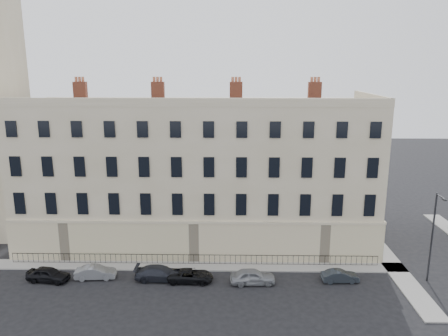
{
  "coord_description": "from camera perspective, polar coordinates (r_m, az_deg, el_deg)",
  "views": [
    {
      "loc": [
        -2.36,
        -33.11,
        18.7
      ],
      "look_at": [
        -3.19,
        10.0,
        8.46
      ],
      "focal_mm": 35.0,
      "sensor_mm": 36.0,
      "label": 1
    }
  ],
  "objects": [
    {
      "name": "ground",
      "position": [
        38.1,
        4.69,
        -16.09
      ],
      "size": [
        160.0,
        160.0,
        0.0
      ],
      "primitive_type": "plane",
      "color": "black",
      "rests_on": "ground"
    },
    {
      "name": "terrace",
      "position": [
        46.59,
        -3.37,
        -0.59
      ],
      "size": [
        36.22,
        12.22,
        17.0
      ],
      "color": "tan",
      "rests_on": "ground"
    },
    {
      "name": "pavement_terrace",
      "position": [
        43.1,
        -9.44,
        -12.46
      ],
      "size": [
        48.0,
        2.0,
        0.12
      ],
      "primitive_type": "cube",
      "color": "gray",
      "rests_on": "ground"
    },
    {
      "name": "pavement_east_return",
      "position": [
        47.68,
        20.15,
        -10.53
      ],
      "size": [
        2.0,
        24.0,
        0.12
      ],
      "primitive_type": "cube",
      "color": "gray",
      "rests_on": "ground"
    },
    {
      "name": "railings",
      "position": [
        42.72,
        -3.98,
        -11.82
      ],
      "size": [
        35.0,
        0.04,
        0.96
      ],
      "color": "black",
      "rests_on": "ground"
    },
    {
      "name": "car_a",
      "position": [
        42.61,
        -21.98,
        -12.76
      ],
      "size": [
        3.96,
        2.04,
        1.29
      ],
      "primitive_type": "imported",
      "rotation": [
        0.0,
        0.0,
        1.43
      ],
      "color": "black",
      "rests_on": "ground"
    },
    {
      "name": "car_b",
      "position": [
        41.74,
        -16.42,
        -12.94
      ],
      "size": [
        3.7,
        1.6,
        1.18
      ],
      "primitive_type": "imported",
      "rotation": [
        0.0,
        0.0,
        1.67
      ],
      "color": "slate",
      "rests_on": "ground"
    },
    {
      "name": "car_c",
      "position": [
        40.29,
        -8.37,
        -13.43
      ],
      "size": [
        4.43,
        1.84,
        1.28
      ],
      "primitive_type": "imported",
      "rotation": [
        0.0,
        0.0,
        1.56
      ],
      "color": "#21232C",
      "rests_on": "ground"
    },
    {
      "name": "car_d",
      "position": [
        39.76,
        -4.43,
        -13.83
      ],
      "size": [
        4.05,
        1.9,
        1.12
      ],
      "primitive_type": "imported",
      "rotation": [
        0.0,
        0.0,
        1.56
      ],
      "color": "black",
      "rests_on": "ground"
    },
    {
      "name": "car_e",
      "position": [
        39.34,
        3.76,
        -13.95
      ],
      "size": [
        4.06,
        1.86,
        1.35
      ],
      "primitive_type": "imported",
      "rotation": [
        0.0,
        0.0,
        1.64
      ],
      "color": "gray",
      "rests_on": "ground"
    },
    {
      "name": "car_f",
      "position": [
        40.91,
        14.91,
        -13.49
      ],
      "size": [
        3.32,
        1.34,
        1.07
      ],
      "primitive_type": "imported",
      "rotation": [
        0.0,
        0.0,
        1.63
      ],
      "color": "#23282E",
      "rests_on": "ground"
    },
    {
      "name": "streetlamp",
      "position": [
        42.08,
        25.63,
        -7.73
      ],
      "size": [
        0.23,
        1.76,
        8.14
      ],
      "rotation": [
        0.0,
        0.0,
        0.04
      ],
      "color": "#2A2B2F",
      "rests_on": "ground"
    }
  ]
}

